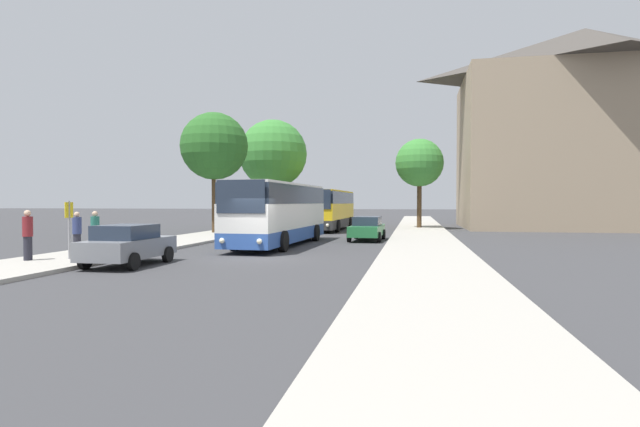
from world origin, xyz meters
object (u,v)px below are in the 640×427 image
(pedestrian_walking_back, at_px, (95,231))
(tree_left_near, at_px, (273,154))
(parked_car_right_near, at_px, (367,228))
(bus_stop_sign, at_px, (69,223))
(bus_front, at_px, (279,213))
(pedestrian_waiting_far, at_px, (77,233))
(bus_middle, at_px, (330,209))
(parked_car_left_curb, at_px, (128,244))
(pedestrian_waiting_near, at_px, (28,235))
(tree_left_far, at_px, (214,146))
(tree_right_near, at_px, (419,163))

(pedestrian_walking_back, distance_m, tree_left_near, 24.65)
(parked_car_right_near, height_order, bus_stop_sign, bus_stop_sign)
(bus_front, relative_size, pedestrian_waiting_far, 6.36)
(bus_middle, relative_size, tree_left_near, 1.18)
(parked_car_left_curb, xyz_separation_m, pedestrian_waiting_far, (-3.61, 2.03, 0.27))
(bus_front, height_order, pedestrian_waiting_near, bus_front)
(pedestrian_waiting_far, bearing_deg, parked_car_right_near, -152.73)
(parked_car_left_curb, distance_m, pedestrian_waiting_near, 3.95)
(bus_middle, distance_m, pedestrian_walking_back, 22.79)
(parked_car_right_near, bearing_deg, pedestrian_walking_back, 46.96)
(pedestrian_waiting_near, bearing_deg, pedestrian_walking_back, 1.80)
(bus_stop_sign, relative_size, tree_left_near, 0.23)
(bus_front, xyz_separation_m, bus_middle, (0.22, 15.29, -0.01))
(parked_car_right_near, distance_m, tree_left_near, 17.39)
(bus_front, relative_size, bus_middle, 1.00)
(pedestrian_waiting_far, relative_size, tree_left_near, 0.19)
(parked_car_left_curb, bearing_deg, bus_stop_sign, 172.38)
(pedestrian_waiting_near, height_order, tree_left_far, tree_left_far)
(bus_middle, bearing_deg, tree_left_far, -133.93)
(parked_car_right_near, distance_m, tree_left_far, 13.21)
(parked_car_left_curb, height_order, pedestrian_walking_back, pedestrian_walking_back)
(tree_left_near, bearing_deg, parked_car_right_near, -53.55)
(bus_middle, height_order, parked_car_left_curb, bus_middle)
(bus_middle, distance_m, parked_car_right_near, 11.72)
(bus_middle, height_order, parked_car_right_near, bus_middle)
(pedestrian_waiting_near, relative_size, tree_left_near, 0.20)
(bus_front, xyz_separation_m, pedestrian_waiting_near, (-7.12, -9.67, -0.66))
(tree_left_near, bearing_deg, pedestrian_walking_back, -92.81)
(pedestrian_waiting_near, distance_m, tree_left_near, 27.80)
(bus_middle, distance_m, bus_stop_sign, 25.03)
(bus_front, distance_m, tree_left_far, 11.63)
(bus_middle, xyz_separation_m, pedestrian_waiting_near, (-7.34, -24.96, -0.65))
(pedestrian_waiting_far, bearing_deg, parked_car_left_curb, 131.52)
(tree_left_near, bearing_deg, pedestrian_waiting_far, -93.30)
(pedestrian_waiting_near, bearing_deg, parked_car_left_curb, -73.42)
(tree_right_near, bearing_deg, parked_car_right_near, -103.42)
(pedestrian_waiting_near, relative_size, pedestrian_waiting_far, 1.06)
(pedestrian_waiting_far, bearing_deg, tree_left_far, -108.15)
(parked_car_left_curb, relative_size, pedestrian_waiting_near, 2.08)
(parked_car_left_curb, relative_size, pedestrian_walking_back, 2.18)
(parked_car_left_curb, height_order, parked_car_right_near, parked_car_left_curb)
(parked_car_right_near, height_order, tree_left_near, tree_left_near)
(tree_left_far, height_order, tree_right_near, tree_left_far)
(parked_car_right_near, bearing_deg, tree_right_near, -101.27)
(tree_left_far, bearing_deg, bus_stop_sign, -86.11)
(parked_car_left_curb, xyz_separation_m, tree_left_near, (-2.18, 26.85, 5.92))
(bus_middle, distance_m, pedestrian_waiting_near, 26.02)
(bus_front, distance_m, tree_left_near, 18.96)
(bus_stop_sign, distance_m, tree_right_near, 30.50)
(bus_front, xyz_separation_m, pedestrian_waiting_far, (-6.80, -7.31, -0.73))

